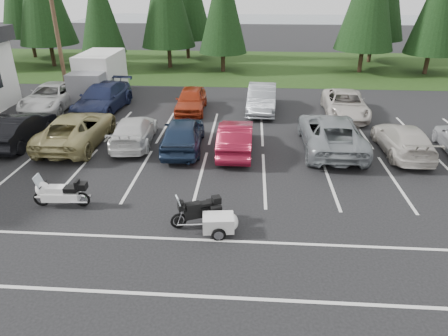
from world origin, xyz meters
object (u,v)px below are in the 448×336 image
at_px(car_near_2, 77,129).
at_px(adventure_motorcycle, 197,209).
at_px(car_near_1, 20,129).
at_px(touring_motorcycle, 60,191).
at_px(box_truck, 97,77).
at_px(car_near_5, 236,137).
at_px(car_far_4, 345,104).
at_px(car_far_3, 262,98).
at_px(car_far_2, 191,100).
at_px(car_far_1, 102,98).
at_px(utility_pole, 56,27).
at_px(car_near_4, 183,134).
at_px(car_far_0, 51,97).
at_px(car_near_6, 331,133).
at_px(car_near_7, 403,140).
at_px(cargo_trailer, 218,225).
at_px(car_near_3, 134,131).

xyz_separation_m(car_near_2, adventure_motorcycle, (6.92, -6.80, -0.17)).
relative_size(car_near_1, touring_motorcycle, 2.02).
distance_m(box_truck, car_near_5, 13.22).
bearing_deg(touring_motorcycle, car_far_4, 39.56).
bearing_deg(car_far_3, car_far_2, -171.90).
bearing_deg(car_far_1, utility_pole, 147.89).
distance_m(utility_pole, car_near_4, 12.93).
xyz_separation_m(car_far_0, touring_motorcycle, (5.83, -11.71, -0.12)).
height_order(car_far_2, touring_motorcycle, car_far_2).
bearing_deg(box_truck, car_near_6, -29.16).
xyz_separation_m(utility_pole, car_far_1, (3.36, -2.43, -3.87)).
bearing_deg(car_far_4, utility_pole, 176.23).
bearing_deg(car_near_6, car_near_7, 174.89).
xyz_separation_m(box_truck, adventure_motorcycle, (8.84, -15.11, -0.83)).
bearing_deg(adventure_motorcycle, car_far_1, 98.44).
height_order(car_near_4, touring_motorcycle, car_near_4).
height_order(utility_pole, touring_motorcycle, utility_pole).
distance_m(car_near_6, car_far_1, 14.08).
height_order(car_far_4, cargo_trailer, car_far_4).
bearing_deg(car_near_4, cargo_trailer, 105.48).
height_order(car_near_4, car_far_2, car_near_4).
height_order(utility_pole, car_far_0, utility_pole).
xyz_separation_m(car_near_2, cargo_trailer, (7.67, -7.27, -0.45)).
bearing_deg(cargo_trailer, car_far_4, 56.10).
height_order(car_near_2, car_near_5, car_near_2).
height_order(utility_pole, car_near_7, utility_pole).
bearing_deg(car_near_4, car_near_3, -14.02).
bearing_deg(car_far_4, car_near_3, -151.98).
bearing_deg(touring_motorcycle, adventure_motorcycle, -12.38).
xyz_separation_m(car_near_1, car_near_3, (5.68, 0.35, -0.09)).
bearing_deg(adventure_motorcycle, car_near_7, 13.82).
relative_size(car_near_4, cargo_trailer, 3.18).
relative_size(car_far_4, adventure_motorcycle, 2.56).
bearing_deg(utility_pole, cargo_trailer, -52.44).
relative_size(car_near_1, adventure_motorcycle, 2.28).
bearing_deg(car_near_6, car_near_3, 0.20).
height_order(car_near_5, car_far_0, car_far_0).
xyz_separation_m(car_near_3, car_far_4, (11.47, 5.21, 0.05)).
bearing_deg(car_near_3, utility_pole, -53.34).
distance_m(car_near_5, touring_motorcycle, 8.25).
height_order(car_near_3, car_near_6, car_near_6).
relative_size(car_near_1, car_far_3, 0.96).
xyz_separation_m(car_near_3, car_far_0, (-6.84, 5.52, 0.08)).
bearing_deg(car_far_2, car_far_0, 178.03).
distance_m(car_far_0, touring_motorcycle, 13.09).
relative_size(car_far_3, touring_motorcycle, 2.10).
distance_m(car_near_7, car_far_4, 5.75).
bearing_deg(utility_pole, car_near_2, -63.32).
bearing_deg(cargo_trailer, car_near_2, 130.05).
distance_m(car_near_2, car_far_4, 15.28).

